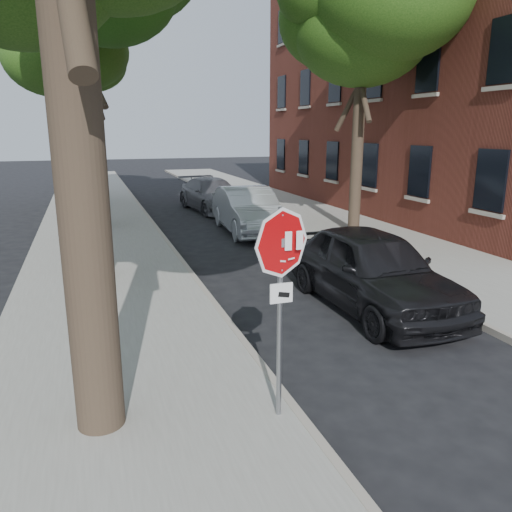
{
  "coord_description": "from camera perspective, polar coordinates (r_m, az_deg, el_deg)",
  "views": [
    {
      "loc": [
        -2.75,
        -5.17,
        3.57
      ],
      "look_at": [
        -0.83,
        0.48,
        2.05
      ],
      "focal_mm": 35.0,
      "sensor_mm": 36.0,
      "label": 1
    }
  ],
  "objects": [
    {
      "name": "curb_right",
      "position": [
        18.76,
        2.55,
        3.47
      ],
      "size": [
        0.12,
        55.0,
        0.13
      ],
      "primitive_type": "cube",
      "color": "#9E9384",
      "rests_on": "ground"
    },
    {
      "name": "curb_left",
      "position": [
        17.67,
        -10.88,
        2.56
      ],
      "size": [
        0.12,
        55.0,
        0.13
      ],
      "primitive_type": "cube",
      "color": "#9E9384",
      "rests_on": "ground"
    },
    {
      "name": "car_a",
      "position": [
        10.39,
        13.05,
        -1.44
      ],
      "size": [
        1.99,
        4.85,
        1.65
      ],
      "primitive_type": "imported",
      "rotation": [
        0.0,
        0.0,
        0.01
      ],
      "color": "black",
      "rests_on": "ground"
    },
    {
      "name": "ground",
      "position": [
        6.85,
        8.29,
        -17.27
      ],
      "size": [
        120.0,
        120.0,
        0.0
      ],
      "primitive_type": "plane",
      "color": "black",
      "rests_on": "ground"
    },
    {
      "name": "stop_sign",
      "position": [
        5.77,
        2.88,
        -2.06
      ],
      "size": [
        0.76,
        0.34,
        2.61
      ],
      "color": "gray",
      "rests_on": "sidewalk_left"
    },
    {
      "name": "tree_far",
      "position": [
        26.53,
        -19.89,
        21.36
      ],
      "size": [
        5.29,
        4.91,
        9.33
      ],
      "color": "black",
      "rests_on": "sidewalk_left"
    },
    {
      "name": "sidewalk_left",
      "position": [
        17.52,
        -17.53,
        2.04
      ],
      "size": [
        4.0,
        55.0,
        0.12
      ],
      "primitive_type": "cube",
      "color": "gray",
      "rests_on": "ground"
    },
    {
      "name": "car_c",
      "position": [
        22.69,
        -4.97,
        6.99
      ],
      "size": [
        2.59,
        5.17,
        1.44
      ],
      "primitive_type": "imported",
      "rotation": [
        0.0,
        0.0,
        0.12
      ],
      "color": "#56555B",
      "rests_on": "ground"
    },
    {
      "name": "apartment_building",
      "position": [
        25.78,
        24.01,
        22.23
      ],
      "size": [
        12.2,
        20.2,
        15.3
      ],
      "color": "maroon",
      "rests_on": "ground"
    },
    {
      "name": "car_b",
      "position": [
        17.72,
        -0.92,
        5.26
      ],
      "size": [
        1.93,
        4.92,
        1.59
      ],
      "primitive_type": "imported",
      "rotation": [
        0.0,
        0.0,
        -0.05
      ],
      "color": "#B1B6B9",
      "rests_on": "ground"
    },
    {
      "name": "tree_right",
      "position": [
        17.97,
        11.98,
        25.67
      ],
      "size": [
        5.29,
        4.91,
        9.33
      ],
      "color": "black",
      "rests_on": "sidewalk_right"
    },
    {
      "name": "sidewalk_right",
      "position": [
        19.59,
        8.17,
        3.79
      ],
      "size": [
        4.0,
        55.0,
        0.12
      ],
      "primitive_type": "cube",
      "color": "gray",
      "rests_on": "ground"
    }
  ]
}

